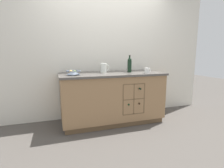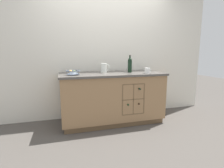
# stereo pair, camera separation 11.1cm
# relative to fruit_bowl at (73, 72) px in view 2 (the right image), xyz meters

# --- Properties ---
(ground_plane) EXTENTS (14.00, 14.00, 0.00)m
(ground_plane) POSITION_rel_fruit_bowl_xyz_m (0.68, 0.09, -0.94)
(ground_plane) COLOR #4C4742
(back_wall) EXTENTS (4.40, 0.06, 2.55)m
(back_wall) POSITION_rel_fruit_bowl_xyz_m (0.68, 0.51, 0.33)
(back_wall) COLOR silver
(back_wall) RESTS_ON ground_plane
(kitchen_island) EXTENTS (1.83, 0.77, 0.90)m
(kitchen_island) POSITION_rel_fruit_bowl_xyz_m (0.68, 0.08, -0.49)
(kitchen_island) COLOR brown
(kitchen_island) RESTS_ON ground_plane
(fruit_bowl) EXTENTS (0.23, 0.23, 0.07)m
(fruit_bowl) POSITION_rel_fruit_bowl_xyz_m (0.00, 0.00, 0.00)
(fruit_bowl) COLOR #4C5666
(fruit_bowl) RESTS_ON kitchen_island
(white_pitcher) EXTENTS (0.17, 0.12, 0.17)m
(white_pitcher) POSITION_rel_fruit_bowl_xyz_m (0.56, 0.19, 0.04)
(white_pitcher) COLOR silver
(white_pitcher) RESTS_ON kitchen_island
(ceramic_mug) EXTENTS (0.12, 0.08, 0.09)m
(ceramic_mug) POSITION_rel_fruit_bowl_xyz_m (1.26, -0.13, 0.00)
(ceramic_mug) COLOR white
(ceramic_mug) RESTS_ON kitchen_island
(standing_wine_bottle) EXTENTS (0.08, 0.08, 0.31)m
(standing_wine_bottle) POSITION_rel_fruit_bowl_xyz_m (1.03, 0.11, 0.09)
(standing_wine_bottle) COLOR black
(standing_wine_bottle) RESTS_ON kitchen_island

